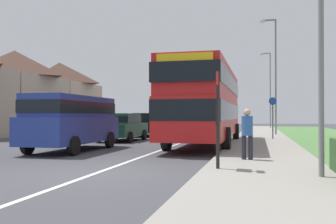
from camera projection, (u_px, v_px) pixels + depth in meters
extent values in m
plane|color=#424247|center=(97.00, 173.00, 9.43)|extent=(120.00, 120.00, 0.00)
cube|color=silver|center=(170.00, 147.00, 17.20)|extent=(0.14, 60.00, 0.01)
cube|color=gray|center=(264.00, 152.00, 14.26)|extent=(3.20, 68.00, 0.12)
cube|color=red|center=(206.00, 118.00, 18.25)|extent=(2.50, 11.21, 1.65)
cube|color=red|center=(206.00, 86.00, 18.26)|extent=(2.45, 10.99, 1.55)
cube|color=black|center=(206.00, 112.00, 18.25)|extent=(2.52, 11.27, 0.76)
cube|color=black|center=(206.00, 84.00, 18.26)|extent=(2.52, 11.27, 0.72)
cube|color=gold|center=(184.00, 59.00, 12.88)|extent=(2.00, 0.08, 0.44)
cylinder|color=black|center=(193.00, 132.00, 21.91)|extent=(0.30, 1.00, 1.00)
cylinder|color=black|center=(236.00, 132.00, 21.32)|extent=(0.30, 1.00, 1.00)
cylinder|color=black|center=(167.00, 138.00, 15.54)|extent=(0.30, 1.00, 1.00)
cylinder|color=black|center=(227.00, 139.00, 14.95)|extent=(0.30, 1.00, 1.00)
cube|color=navy|center=(72.00, 130.00, 15.36)|extent=(1.95, 5.42, 1.04)
cube|color=navy|center=(73.00, 107.00, 15.37)|extent=(1.72, 4.99, 0.85)
cube|color=black|center=(73.00, 108.00, 15.37)|extent=(1.75, 5.04, 0.48)
cylinder|color=black|center=(71.00, 139.00, 17.22)|extent=(0.20, 0.72, 0.72)
cylinder|color=black|center=(110.00, 140.00, 16.77)|extent=(0.20, 0.72, 0.72)
cylinder|color=black|center=(28.00, 145.00, 13.95)|extent=(0.20, 0.72, 0.72)
cylinder|color=black|center=(74.00, 146.00, 13.50)|extent=(0.20, 0.72, 0.72)
cube|color=#19472D|center=(122.00, 130.00, 21.34)|extent=(1.84, 4.13, 0.71)
cube|color=#19472D|center=(121.00, 118.00, 21.14)|extent=(1.62, 2.27, 0.58)
cube|color=black|center=(121.00, 119.00, 21.14)|extent=(1.66, 2.29, 0.32)
cylinder|color=black|center=(116.00, 134.00, 22.79)|extent=(0.20, 0.60, 0.60)
cylinder|color=black|center=(144.00, 135.00, 22.37)|extent=(0.20, 0.60, 0.60)
cylinder|color=black|center=(99.00, 137.00, 20.30)|extent=(0.20, 0.60, 0.60)
cylinder|color=black|center=(130.00, 137.00, 19.88)|extent=(0.20, 0.60, 0.60)
cube|color=black|center=(149.00, 127.00, 26.37)|extent=(1.80, 4.53, 0.73)
cube|color=black|center=(148.00, 117.00, 26.16)|extent=(1.58, 2.49, 0.60)
cube|color=black|center=(148.00, 118.00, 26.16)|extent=(1.62, 2.51, 0.33)
cylinder|color=black|center=(143.00, 131.00, 27.94)|extent=(0.20, 0.60, 0.60)
cylinder|color=black|center=(166.00, 131.00, 27.53)|extent=(0.20, 0.60, 0.60)
cylinder|color=black|center=(131.00, 133.00, 25.22)|extent=(0.20, 0.60, 0.60)
cylinder|color=black|center=(156.00, 133.00, 24.80)|extent=(0.20, 0.60, 0.60)
cylinder|color=#23232D|center=(244.00, 149.00, 11.35)|extent=(0.14, 0.14, 0.85)
cylinder|color=#23232D|center=(251.00, 150.00, 11.30)|extent=(0.14, 0.14, 0.85)
cylinder|color=#2D599E|center=(247.00, 126.00, 11.33)|extent=(0.34, 0.34, 0.60)
sphere|color=tan|center=(247.00, 112.00, 11.34)|extent=(0.22, 0.22, 0.22)
cylinder|color=black|center=(218.00, 122.00, 9.40)|extent=(0.09, 0.09, 2.60)
cube|color=red|center=(218.00, 79.00, 9.41)|extent=(0.04, 0.44, 0.32)
cube|color=black|center=(218.00, 112.00, 9.42)|extent=(0.06, 0.52, 0.68)
cylinder|color=slate|center=(273.00, 123.00, 21.42)|extent=(0.08, 0.08, 2.10)
cylinder|color=blue|center=(273.00, 101.00, 21.43)|extent=(0.44, 0.03, 0.44)
cylinder|color=slate|center=(321.00, 24.00, 8.16)|extent=(0.12, 0.12, 6.95)
cylinder|color=slate|center=(276.00, 78.00, 26.32)|extent=(0.12, 0.12, 8.33)
cube|color=slate|center=(269.00, 20.00, 26.46)|extent=(0.90, 0.10, 0.10)
cube|color=silver|center=(263.00, 22.00, 26.57)|extent=(0.36, 0.20, 0.14)
cylinder|color=slate|center=(270.00, 91.00, 40.98)|extent=(0.12, 0.12, 8.42)
cube|color=slate|center=(266.00, 53.00, 41.13)|extent=(0.90, 0.10, 0.10)
cube|color=silver|center=(262.00, 54.00, 41.23)|extent=(0.36, 0.20, 0.14)
cube|color=tan|center=(14.00, 105.00, 29.96)|extent=(6.15, 6.84, 4.58)
pyramid|color=#4C3328|center=(14.00, 64.00, 30.00)|extent=(6.15, 6.84, 2.15)
cube|color=#C1A88E|center=(59.00, 107.00, 36.75)|extent=(6.15, 6.84, 4.58)
pyramid|color=#4C3328|center=(59.00, 73.00, 36.78)|extent=(6.15, 6.84, 2.15)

